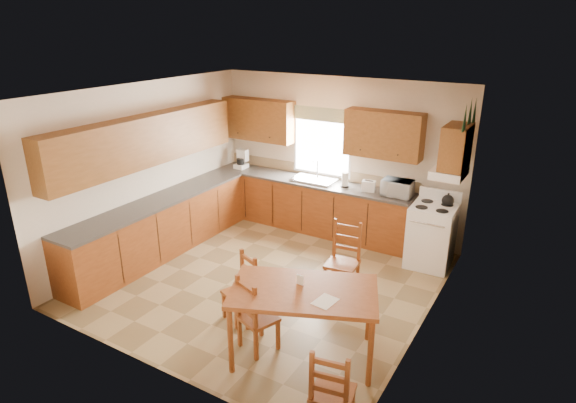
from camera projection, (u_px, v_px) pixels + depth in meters
The scene contains 35 objects.
floor at pixel (269, 279), 7.05m from camera, with size 4.50×4.50×0.00m, color #8D774E.
ceiling at pixel (266, 92), 6.10m from camera, with size 4.50×4.50×0.00m, color brown.
wall_left at pixel (149, 168), 7.65m from camera, with size 4.50×4.50×0.00m, color beige.
wall_right at pixel (432, 226), 5.50m from camera, with size 4.50×4.50×0.00m, color beige.
wall_back at pixel (338, 156), 8.38m from camera, with size 4.50×4.50×0.00m, color beige.
wall_front at pixel (144, 257), 4.77m from camera, with size 4.50×4.50×0.00m, color beige.
lower_cab_back at pixel (310, 206), 8.64m from camera, with size 3.75×0.60×0.88m, color brown.
lower_cab_left at pixel (161, 228), 7.71m from camera, with size 0.60×3.60×0.88m, color brown.
counter_back at pixel (310, 181), 8.48m from camera, with size 3.75×0.63×0.04m, color #43403D.
counter_left at pixel (159, 201), 7.55m from camera, with size 0.63×3.60×0.04m, color #43403D.
backsplash at pixel (318, 171), 8.68m from camera, with size 3.75×0.01×0.18m, color #977E5A.
upper_cab_back_left at pixel (258, 120), 8.82m from camera, with size 1.41×0.33×0.75m, color brown.
upper_cab_back_right at pixel (384, 134), 7.66m from camera, with size 1.25×0.33×0.75m, color brown.
upper_cab_left at pixel (146, 140), 7.28m from camera, with size 0.33×3.60×0.75m, color brown.
upper_cab_stove at pixel (456, 147), 6.71m from camera, with size 0.33×0.62×0.62m, color brown.
range_hood at pixel (449, 172), 6.87m from camera, with size 0.44×0.62×0.12m, color white.
window_frame at pixel (322, 143), 8.43m from camera, with size 1.13×0.02×1.18m, color white.
window_pane at pixel (322, 143), 8.43m from camera, with size 1.05×0.01×1.10m, color white.
window_valance at pixel (322, 114), 8.23m from camera, with size 1.19×0.01×0.24m, color #466036.
sink_basin at pixel (314, 180), 8.43m from camera, with size 0.75×0.45×0.04m, color silver.
pine_decal_a at pixel (465, 117), 6.22m from camera, with size 0.22×0.22×0.36m, color #1D4626.
pine_decal_b at pixel (471, 111), 6.47m from camera, with size 0.22×0.22×0.36m, color #1D4626.
pine_decal_c at pixel (475, 110), 6.74m from camera, with size 0.22×0.22×0.36m, color #1D4626.
stove at pixel (431, 236), 7.32m from camera, with size 0.64×0.66×0.95m, color white.
coffeemaker at pixel (241, 160), 9.12m from camera, with size 0.20×0.24×0.33m, color white.
paper_towel at pixel (345, 180), 8.10m from camera, with size 0.11×0.11×0.25m, color white.
toaster at pixel (369, 186), 7.90m from camera, with size 0.22×0.14×0.18m, color white.
microwave at pixel (397, 188), 7.67m from camera, with size 0.44×0.32×0.26m, color white.
dining_table at pixel (303, 323), 5.31m from camera, with size 1.57×0.90×0.84m, color brown.
chair_near_left at pixel (258, 313), 5.42m from camera, with size 0.39×0.37×0.92m, color brown.
chair_near_right at pixel (333, 387), 4.34m from camera, with size 0.38×0.36×0.89m, color brown.
chair_far_left at pixel (239, 289), 5.96m from camera, with size 0.36×0.35×0.87m, color brown.
chair_far_right at pixel (342, 260), 6.55m from camera, with size 0.42×0.40×1.00m, color brown.
table_paper at pixel (325, 301), 4.94m from camera, with size 0.20×0.26×0.00m, color white.
table_card at pixel (300, 280), 5.25m from camera, with size 0.08×0.02×0.11m, color white.
Camera 1 is at (3.42, -5.18, 3.54)m, focal length 30.00 mm.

